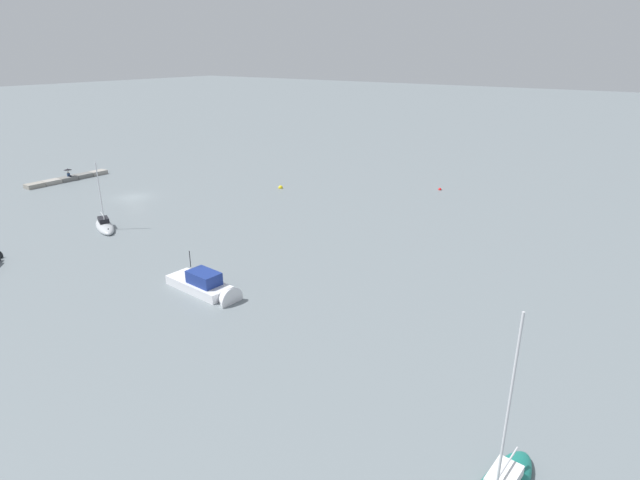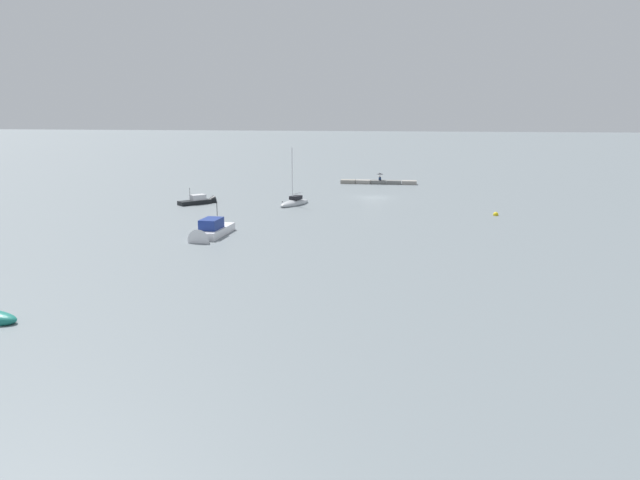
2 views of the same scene
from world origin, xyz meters
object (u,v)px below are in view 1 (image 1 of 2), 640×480
mooring_buoy_near (281,188)px  sailboat_grey_mid (105,226)px  motorboat_white_mid (208,289)px  umbrella_open_black (68,169)px  person_seated_blue_left (69,175)px  mooring_buoy_mid (440,189)px

mooring_buoy_near → sailboat_grey_mid: bearing=-10.9°
sailboat_grey_mid → motorboat_white_mid: (4.71, 21.81, 0.14)m
umbrella_open_black → motorboat_white_mid: 49.04m
umbrella_open_black → mooring_buoy_near: bearing=116.9°
umbrella_open_black → mooring_buoy_near: size_ratio=1.98×
sailboat_grey_mid → motorboat_white_mid: size_ratio=1.07×
umbrella_open_black → mooring_buoy_near: (-15.10, 29.74, -1.61)m
person_seated_blue_left → sailboat_grey_mid: 26.85m
umbrella_open_black → sailboat_grey_mid: (10.20, 24.89, -1.42)m
sailboat_grey_mid → mooring_buoy_near: size_ratio=12.47×
motorboat_white_mid → mooring_buoy_mid: bearing=-179.2°
person_seated_blue_left → mooring_buoy_near: 33.30m
umbrella_open_black → mooring_buoy_near: umbrella_open_black is taller
mooring_buoy_near → person_seated_blue_left: bearing=-63.1°
sailboat_grey_mid → mooring_buoy_near: (-25.30, 4.86, -0.18)m
sailboat_grey_mid → mooring_buoy_mid: bearing=171.8°
motorboat_white_mid → mooring_buoy_near: motorboat_white_mid is taller
umbrella_open_black → sailboat_grey_mid: 26.93m
motorboat_white_mid → mooring_buoy_near: 34.47m
umbrella_open_black → motorboat_white_mid: (14.91, 46.70, -1.29)m
motorboat_white_mid → sailboat_grey_mid: bearing=-98.2°
person_seated_blue_left → mooring_buoy_near: bearing=105.3°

